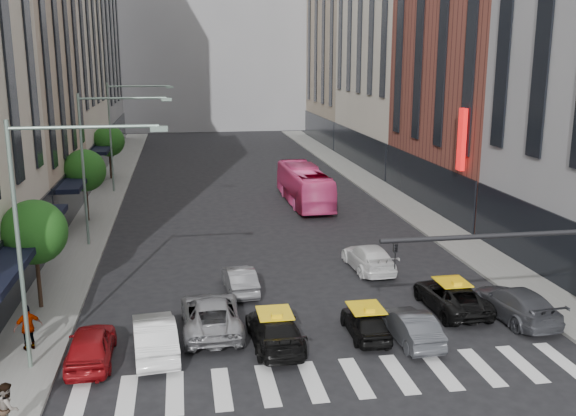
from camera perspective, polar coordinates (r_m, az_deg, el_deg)
name	(u,v)px	position (r m, az deg, el deg)	size (l,w,h in m)	color
ground	(351,401)	(22.44, 5.60, -16.68)	(160.00, 160.00, 0.00)	black
sidewalk_left	(100,208)	(50.36, -16.40, -0.01)	(3.00, 96.00, 0.15)	slate
sidewalk_right	(392,197)	(52.72, 9.24, 0.94)	(3.00, 96.00, 0.15)	slate
building_left_d	(78,25)	(84.63, -18.16, 15.23)	(8.00, 18.00, 30.00)	gray
building_right_b	(484,32)	(50.90, 16.99, 14.77)	(8.00, 18.00, 26.00)	brown
building_right_d	(350,35)	(86.69, 5.54, 15.08)	(8.00, 18.00, 28.00)	tan
building_far	(210,12)	(104.08, -6.93, 16.94)	(30.00, 10.00, 36.00)	gray
tree_near	(34,232)	(30.40, -21.63, -2.02)	(2.88, 2.88, 4.95)	black
tree_mid	(85,171)	(45.82, -17.63, 3.19)	(2.88, 2.88, 4.95)	black
tree_far	(109,141)	(61.54, -15.64, 5.76)	(2.88, 2.88, 4.95)	black
streetlamp_near	(44,213)	(23.81, -20.84, -0.41)	(5.38, 0.25, 9.00)	gray
streetlamp_mid	(99,149)	(39.37, -16.48, 5.03)	(5.38, 0.25, 9.00)	gray
streetlamp_far	(121,122)	(55.19, -14.58, 7.37)	(5.38, 0.25, 9.00)	gray
liberty_sign	(462,140)	(42.97, 15.20, 5.89)	(0.30, 0.70, 4.00)	red
car_red	(91,346)	(25.52, -17.14, -11.60)	(1.65, 4.10, 1.40)	maroon
car_white_front	(155,336)	(25.62, -11.77, -11.07)	(1.57, 4.50, 1.48)	white
car_silver	(211,314)	(27.27, -6.86, -9.36)	(2.42, 5.26, 1.46)	gray
taxi_left	(275,330)	(25.79, -1.18, -10.75)	(1.90, 4.69, 1.36)	black
taxi_center	(366,322)	(26.79, 6.91, -10.06)	(1.45, 3.59, 1.22)	black
car_grey_mid	(411,326)	(26.61, 10.86, -10.29)	(1.37, 3.93, 1.30)	#3C3E43
taxi_right	(451,296)	(30.09, 14.31, -7.61)	(2.20, 4.78, 1.33)	black
car_grey_curb	(515,303)	(29.94, 19.54, -8.00)	(1.99, 4.90, 1.42)	#3D3F45
car_row2_left	(240,280)	(31.44, -4.30, -6.36)	(1.34, 3.85, 1.27)	gray
car_row2_right	(369,258)	(34.76, 7.19, -4.39)	(1.94, 4.77, 1.38)	white
bus	(304,186)	(49.67, 1.45, 2.01)	(2.49, 10.63, 2.96)	#E84487
pedestrian_near	(8,407)	(21.80, -23.62, -15.92)	(0.78, 0.60, 1.60)	gray
pedestrian_far	(28,327)	(26.97, -22.10, -9.80)	(1.06, 0.44, 1.82)	gray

